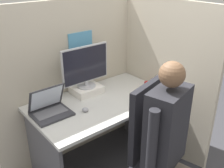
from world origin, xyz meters
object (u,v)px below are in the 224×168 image
(office_chair, at_px, (154,154))
(person, at_px, (170,143))
(paper_box, at_px, (87,89))
(carrot_toy, at_px, (138,102))
(monitor, at_px, (85,66))
(stapler, at_px, (150,85))
(laptop, at_px, (50,109))

(office_chair, xyz_separation_m, person, (-0.04, -0.16, 0.23))
(paper_box, xyz_separation_m, carrot_toy, (0.23, -0.49, -0.01))
(monitor, distance_m, carrot_toy, 0.61)
(paper_box, distance_m, person, 1.10)
(paper_box, distance_m, stapler, 0.67)
(person, bearing_deg, carrot_toy, 65.09)
(carrot_toy, distance_m, office_chair, 0.54)
(office_chair, distance_m, person, 0.28)
(stapler, bearing_deg, paper_box, 152.22)
(stapler, height_order, carrot_toy, carrot_toy)
(laptop, xyz_separation_m, person, (0.43, -0.95, -0.01))
(stapler, bearing_deg, office_chair, -134.02)
(laptop, xyz_separation_m, stapler, (1.07, -0.17, -0.03))
(carrot_toy, bearing_deg, person, -114.91)
(paper_box, relative_size, laptop, 0.89)
(stapler, xyz_separation_m, person, (-0.64, -0.78, 0.02))
(person, bearing_deg, paper_box, 87.70)
(monitor, height_order, laptop, monitor)
(monitor, xyz_separation_m, laptop, (-0.48, -0.15, -0.23))
(paper_box, bearing_deg, carrot_toy, -64.63)
(paper_box, distance_m, laptop, 0.50)
(carrot_toy, height_order, person, person)
(stapler, height_order, office_chair, office_chair)
(office_chair, bearing_deg, paper_box, 89.81)
(stapler, bearing_deg, carrot_toy, -153.26)
(monitor, xyz_separation_m, carrot_toy, (0.23, -0.50, -0.26))
(stapler, xyz_separation_m, carrot_toy, (-0.36, -0.18, 0.00))
(monitor, bearing_deg, person, -92.30)
(office_chair, bearing_deg, person, -104.11)
(paper_box, distance_m, office_chair, 0.96)
(monitor, relative_size, laptop, 1.61)
(carrot_toy, bearing_deg, monitor, 115.24)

